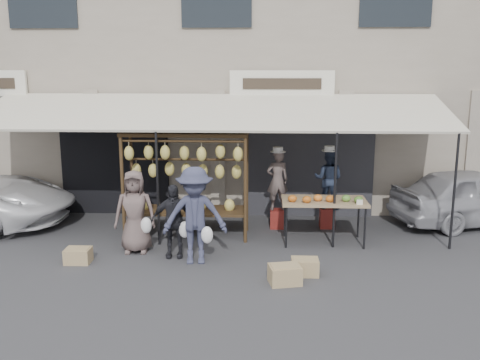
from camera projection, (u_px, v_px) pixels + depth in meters
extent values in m
plane|color=#2D2D30|center=(202.00, 266.00, 9.68)|extent=(90.00, 90.00, 0.00)
cube|color=gray|center=(226.00, 68.00, 15.30)|extent=(24.00, 6.00, 7.00)
cube|color=#232328|center=(310.00, 165.00, 12.70)|extent=(3.00, 0.10, 2.50)
cube|color=black|center=(115.00, 163.00, 12.92)|extent=(2.60, 0.10, 2.50)
cube|color=silver|center=(282.00, 84.00, 12.28)|extent=(2.40, 0.10, 0.60)
cube|color=beige|center=(213.00, 111.00, 11.39)|extent=(10.00, 2.34, 0.63)
cylinder|color=black|center=(158.00, 189.00, 10.61)|extent=(0.05, 0.05, 2.30)
cylinder|color=black|center=(335.00, 191.00, 10.45)|extent=(0.05, 0.05, 2.30)
cylinder|color=black|center=(454.00, 192.00, 10.35)|extent=(0.05, 0.05, 2.30)
cylinder|color=#2F1F13|center=(123.00, 189.00, 10.86)|extent=(0.07, 0.07, 2.20)
cylinder|color=#2F1F13|center=(245.00, 190.00, 10.75)|extent=(0.07, 0.07, 2.20)
cylinder|color=#2F1F13|center=(132.00, 181.00, 11.64)|extent=(0.07, 0.07, 2.20)
cylinder|color=#2F1F13|center=(247.00, 182.00, 11.53)|extent=(0.07, 0.07, 2.20)
cube|color=#2F1F13|center=(185.00, 133.00, 10.96)|extent=(2.60, 0.90, 0.07)
cylinder|color=#2F1F13|center=(183.00, 141.00, 10.65)|extent=(2.50, 0.05, 0.05)
cylinder|color=#2F1F13|center=(188.00, 137.00, 11.33)|extent=(2.50, 0.05, 0.05)
cylinder|color=#2F1F13|center=(186.00, 159.00, 11.08)|extent=(2.50, 0.05, 0.05)
cube|color=#2F1F13|center=(187.00, 211.00, 11.31)|extent=(2.50, 0.80, 0.05)
ellipsoid|color=#D1B458|center=(129.00, 153.00, 10.75)|extent=(0.20, 0.18, 0.30)
ellipsoid|color=#D1B458|center=(149.00, 152.00, 10.88)|extent=(0.20, 0.18, 0.30)
ellipsoid|color=#D1B458|center=(165.00, 152.00, 10.71)|extent=(0.20, 0.18, 0.30)
ellipsoid|color=#D1B458|center=(184.00, 153.00, 10.85)|extent=(0.20, 0.18, 0.30)
ellipsoid|color=#D1B458|center=(201.00, 154.00, 10.69)|extent=(0.20, 0.18, 0.30)
ellipsoid|color=#D1B458|center=(220.00, 152.00, 10.81)|extent=(0.20, 0.18, 0.30)
ellipsoid|color=#D1B458|center=(238.00, 154.00, 10.65)|extent=(0.20, 0.18, 0.30)
ellipsoid|color=#D1B458|center=(136.00, 170.00, 11.18)|extent=(0.20, 0.18, 0.30)
ellipsoid|color=#D1B458|center=(153.00, 170.00, 11.16)|extent=(0.20, 0.18, 0.30)
ellipsoid|color=#D1B458|center=(170.00, 169.00, 11.14)|extent=(0.20, 0.18, 0.30)
ellipsoid|color=#D1B458|center=(186.00, 170.00, 11.13)|extent=(0.20, 0.18, 0.30)
ellipsoid|color=#D1B458|center=(203.00, 171.00, 11.12)|extent=(0.20, 0.18, 0.30)
ellipsoid|color=#D1B458|center=(220.00, 172.00, 11.10)|extent=(0.20, 0.18, 0.30)
ellipsoid|color=#D1B458|center=(236.00, 172.00, 11.09)|extent=(0.20, 0.18, 0.30)
cube|color=#A08860|center=(324.00, 201.00, 10.79)|extent=(1.70, 0.90, 0.05)
cylinder|color=black|center=(286.00, 227.00, 10.56)|extent=(0.04, 0.04, 0.85)
cylinder|color=black|center=(365.00, 228.00, 10.49)|extent=(0.04, 0.04, 0.85)
cylinder|color=black|center=(285.00, 217.00, 11.28)|extent=(0.04, 0.04, 0.85)
cylinder|color=black|center=(358.00, 218.00, 11.21)|extent=(0.04, 0.04, 0.85)
ellipsoid|color=#B25919|center=(292.00, 199.00, 10.60)|extent=(0.18, 0.14, 0.14)
ellipsoid|color=#B25919|center=(307.00, 199.00, 10.53)|extent=(0.18, 0.14, 0.14)
ellipsoid|color=orange|center=(318.00, 198.00, 10.66)|extent=(0.18, 0.14, 0.14)
ellipsoid|color=#B25919|center=(330.00, 199.00, 10.59)|extent=(0.18, 0.14, 0.14)
ellipsoid|color=#598C33|center=(346.00, 198.00, 10.63)|extent=(0.18, 0.14, 0.14)
ellipsoid|color=#477226|center=(359.00, 200.00, 10.51)|extent=(0.18, 0.14, 0.14)
imported|color=#5D4F4B|center=(277.00, 180.00, 11.74)|extent=(0.54, 0.42, 1.33)
imported|color=#1E273B|center=(328.00, 179.00, 11.75)|extent=(0.75, 0.66, 1.32)
imported|color=brown|center=(135.00, 212.00, 10.27)|extent=(0.83, 0.58, 1.61)
imported|color=black|center=(173.00, 221.00, 10.02)|extent=(0.84, 0.39, 1.41)
imported|color=#363952|center=(195.00, 216.00, 9.67)|extent=(1.22, 0.78, 1.79)
cube|color=maroon|center=(277.00, 219.00, 11.92)|extent=(0.36, 0.36, 0.42)
cube|color=maroon|center=(327.00, 218.00, 11.94)|extent=(0.40, 0.40, 0.45)
cube|color=tan|center=(285.00, 275.00, 8.87)|extent=(0.59, 0.49, 0.31)
cube|color=tan|center=(305.00, 267.00, 9.26)|extent=(0.47, 0.36, 0.28)
cube|color=tan|center=(78.00, 256.00, 9.81)|extent=(0.46, 0.35, 0.27)
imported|color=#A3A3A8|center=(475.00, 196.00, 12.14)|extent=(4.11, 2.60, 1.30)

